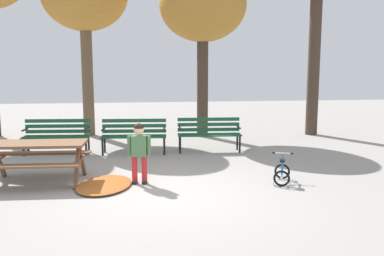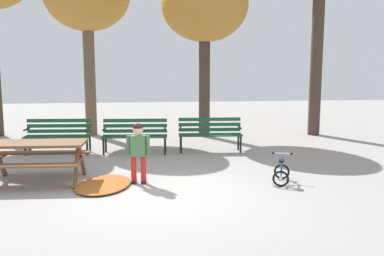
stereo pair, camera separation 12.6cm
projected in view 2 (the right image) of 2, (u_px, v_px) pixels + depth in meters
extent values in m
plane|color=gray|center=(162.00, 194.00, 7.17)|extent=(36.00, 36.00, 0.00)
cube|color=brown|center=(36.00, 143.00, 7.82)|extent=(1.84, 0.85, 0.05)
cube|color=brown|center=(27.00, 166.00, 7.32)|extent=(1.81, 0.33, 0.04)
cube|color=brown|center=(45.00, 153.00, 8.40)|extent=(1.81, 0.33, 0.04)
cube|color=brown|center=(0.00, 161.00, 8.07)|extent=(0.09, 0.57, 0.76)
cube|color=brown|center=(76.00, 166.00, 7.68)|extent=(0.09, 0.57, 0.76)
cube|color=brown|center=(82.00, 160.00, 8.17)|extent=(0.09, 0.57, 0.76)
cube|color=brown|center=(79.00, 160.00, 7.92)|extent=(0.14, 1.10, 0.04)
cube|color=#195133|center=(59.00, 135.00, 10.54)|extent=(1.60, 0.18, 0.03)
cube|color=#195133|center=(58.00, 136.00, 10.42)|extent=(1.60, 0.18, 0.03)
cube|color=#195133|center=(57.00, 137.00, 10.30)|extent=(1.60, 0.18, 0.03)
cube|color=#195133|center=(55.00, 138.00, 10.18)|extent=(1.60, 0.18, 0.03)
cube|color=#195133|center=(60.00, 131.00, 10.56)|extent=(1.60, 0.15, 0.09)
cube|color=#195133|center=(59.00, 126.00, 10.54)|extent=(1.60, 0.15, 0.09)
cube|color=#195133|center=(59.00, 121.00, 10.52)|extent=(1.60, 0.15, 0.09)
cylinder|color=black|center=(87.00, 146.00, 10.27)|extent=(0.05, 0.05, 0.44)
cylinder|color=black|center=(90.00, 143.00, 10.63)|extent=(0.05, 0.05, 0.44)
cube|color=black|center=(88.00, 129.00, 10.39)|extent=(0.07, 0.40, 0.03)
cylinder|color=black|center=(25.00, 147.00, 10.20)|extent=(0.05, 0.05, 0.44)
cylinder|color=black|center=(30.00, 144.00, 10.56)|extent=(0.05, 0.05, 0.44)
cube|color=black|center=(26.00, 129.00, 10.32)|extent=(0.07, 0.40, 0.03)
cube|color=#195133|center=(135.00, 135.00, 10.56)|extent=(1.60, 0.19, 0.03)
cube|color=#195133|center=(135.00, 136.00, 10.44)|extent=(1.60, 0.19, 0.03)
cube|color=#195133|center=(134.00, 137.00, 10.32)|extent=(1.60, 0.19, 0.03)
cube|color=#195133|center=(134.00, 138.00, 10.20)|extent=(1.60, 0.19, 0.03)
cube|color=#195133|center=(135.00, 131.00, 10.58)|extent=(1.60, 0.16, 0.09)
cube|color=#195133|center=(135.00, 126.00, 10.56)|extent=(1.60, 0.16, 0.09)
cube|color=#195133|center=(135.00, 120.00, 10.54)|extent=(1.60, 0.16, 0.09)
cylinder|color=black|center=(165.00, 146.00, 10.29)|extent=(0.05, 0.05, 0.44)
cylinder|color=black|center=(165.00, 143.00, 10.64)|extent=(0.05, 0.05, 0.44)
cube|color=black|center=(165.00, 129.00, 10.40)|extent=(0.07, 0.40, 0.03)
cylinder|color=black|center=(103.00, 147.00, 10.22)|extent=(0.05, 0.05, 0.44)
cylinder|color=black|center=(106.00, 144.00, 10.58)|extent=(0.05, 0.05, 0.44)
cube|color=black|center=(104.00, 129.00, 10.34)|extent=(0.07, 0.40, 0.03)
cube|color=#195133|center=(210.00, 134.00, 10.78)|extent=(1.60, 0.17, 0.03)
cube|color=#195133|center=(210.00, 134.00, 10.66)|extent=(1.60, 0.17, 0.03)
cube|color=#195133|center=(211.00, 135.00, 10.54)|extent=(1.60, 0.17, 0.03)
cube|color=#195133|center=(211.00, 136.00, 10.42)|extent=(1.60, 0.17, 0.03)
cube|color=#195133|center=(210.00, 130.00, 10.80)|extent=(1.60, 0.14, 0.09)
cube|color=#195133|center=(210.00, 124.00, 10.78)|extent=(1.60, 0.14, 0.09)
cube|color=#195133|center=(210.00, 119.00, 10.76)|extent=(1.60, 0.14, 0.09)
cylinder|color=black|center=(241.00, 144.00, 10.52)|extent=(0.05, 0.05, 0.44)
cylinder|color=black|center=(238.00, 142.00, 10.87)|extent=(0.05, 0.05, 0.44)
cube|color=black|center=(240.00, 127.00, 10.64)|extent=(0.06, 0.40, 0.03)
cylinder|color=black|center=(181.00, 145.00, 10.44)|extent=(0.05, 0.05, 0.44)
cylinder|color=black|center=(181.00, 142.00, 10.79)|extent=(0.05, 0.05, 0.44)
cube|color=black|center=(181.00, 128.00, 10.55)|extent=(0.06, 0.40, 0.03)
cylinder|color=red|center=(143.00, 170.00, 7.79)|extent=(0.10, 0.10, 0.52)
cube|color=black|center=(144.00, 182.00, 7.83)|extent=(0.11, 0.17, 0.06)
cylinder|color=red|center=(134.00, 170.00, 7.80)|extent=(0.10, 0.10, 0.52)
cube|color=black|center=(134.00, 182.00, 7.83)|extent=(0.11, 0.17, 0.06)
cube|color=#477047|center=(138.00, 146.00, 7.73)|extent=(0.29, 0.19, 0.38)
sphere|color=#E0B28E|center=(138.00, 130.00, 7.68)|extent=(0.19, 0.19, 0.19)
sphere|color=black|center=(138.00, 128.00, 7.68)|extent=(0.18, 0.18, 0.18)
cylinder|color=#477047|center=(148.00, 145.00, 7.72)|extent=(0.08, 0.08, 0.36)
cylinder|color=#477047|center=(129.00, 145.00, 7.73)|extent=(0.08, 0.08, 0.36)
torus|color=black|center=(282.00, 172.00, 8.08)|extent=(0.29, 0.14, 0.30)
cylinder|color=silver|center=(282.00, 172.00, 8.08)|extent=(0.06, 0.06, 0.04)
torus|color=black|center=(281.00, 179.00, 7.58)|extent=(0.29, 0.14, 0.30)
cylinder|color=silver|center=(281.00, 179.00, 7.58)|extent=(0.06, 0.06, 0.04)
torus|color=white|center=(274.00, 183.00, 7.62)|extent=(0.11, 0.06, 0.11)
torus|color=white|center=(287.00, 184.00, 7.57)|extent=(0.11, 0.06, 0.11)
cylinder|color=blue|center=(282.00, 165.00, 7.88)|extent=(0.14, 0.30, 0.32)
cylinder|color=blue|center=(281.00, 168.00, 7.73)|extent=(0.06, 0.08, 0.27)
cylinder|color=blue|center=(281.00, 177.00, 7.68)|extent=(0.10, 0.20, 0.05)
cylinder|color=silver|center=(282.00, 164.00, 8.04)|extent=(0.06, 0.08, 0.32)
cylinder|color=blue|center=(282.00, 160.00, 7.85)|extent=(0.14, 0.31, 0.05)
cube|color=black|center=(282.00, 161.00, 7.69)|extent=(0.14, 0.19, 0.04)
cylinder|color=silver|center=(282.00, 153.00, 7.99)|extent=(0.33, 0.14, 0.02)
cylinder|color=black|center=(273.00, 153.00, 8.03)|extent=(0.06, 0.05, 0.04)
cylinder|color=black|center=(291.00, 154.00, 7.95)|extent=(0.06, 0.05, 0.04)
ellipsoid|color=#9E5623|center=(103.00, 184.00, 7.64)|extent=(1.24, 1.55, 0.07)
cylinder|color=brown|center=(90.00, 81.00, 13.02)|extent=(0.35, 0.35, 3.41)
cylinder|color=#423328|center=(204.00, 87.00, 12.80)|extent=(0.34, 0.34, 3.07)
ellipsoid|color=#B27A2D|center=(205.00, 4.00, 12.44)|extent=(2.60, 2.60, 2.20)
cylinder|color=#423328|center=(316.00, 65.00, 12.99)|extent=(0.37, 0.37, 4.37)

